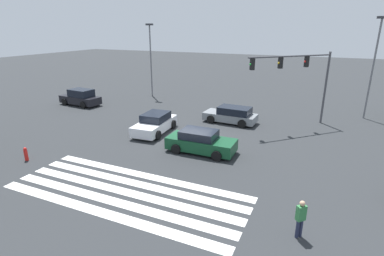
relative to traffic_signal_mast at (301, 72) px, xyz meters
The scene contains 11 objects.
ground_plane 10.27m from the traffic_signal_mast, 135.00° to the right, with size 149.78×149.78×0.00m, color #2B2D30.
crosswalk_markings 16.62m from the traffic_signal_mast, 114.06° to the right, with size 12.35×4.40×0.01m.
traffic_signal_mast is the anchor object (origin of this frame).
car_0 10.45m from the traffic_signal_mast, 121.63° to the right, with size 4.55×2.13×1.49m.
car_1 12.24m from the traffic_signal_mast, 148.38° to the right, with size 2.38×4.60×1.52m.
car_2 22.04m from the traffic_signal_mast, behind, with size 4.65×2.31×1.71m.
car_3 6.55m from the traffic_signal_mast, 166.54° to the right, with size 4.61×2.28×1.43m.
pedestrian 15.14m from the traffic_signal_mast, 83.22° to the right, with size 0.41×0.41×1.63m.
street_light_pole_a 7.47m from the traffic_signal_mast, 42.64° to the left, with size 0.80×0.36×8.77m.
street_light_pole_b 17.79m from the traffic_signal_mast, 163.23° to the left, with size 0.80×0.36×8.30m.
fire_hydrant 20.54m from the traffic_signal_mast, 135.93° to the right, with size 0.22×0.22×0.86m.
Camera 1 is at (8.47, -18.79, 7.87)m, focal length 28.00 mm.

